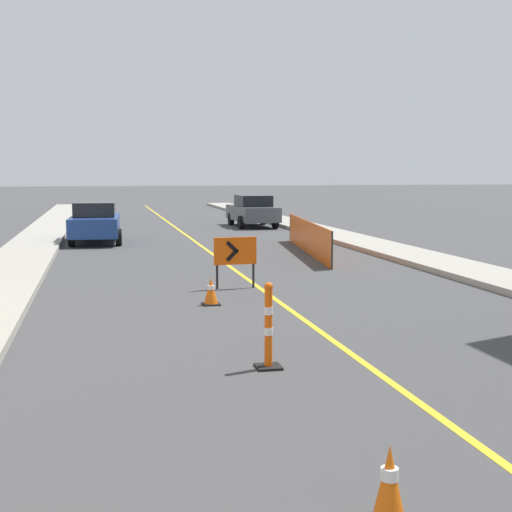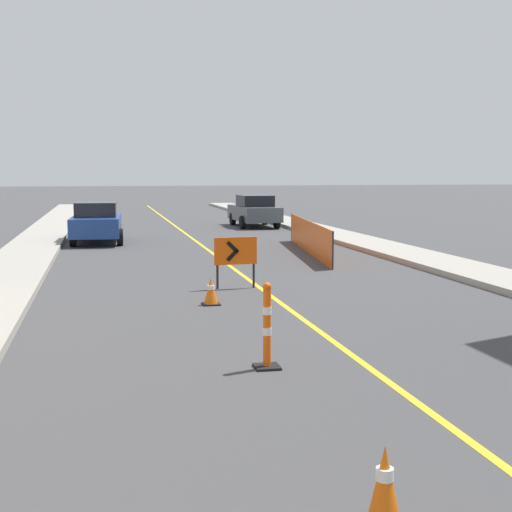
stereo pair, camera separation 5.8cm
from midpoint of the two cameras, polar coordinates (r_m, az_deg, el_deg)
lane_stripe at (r=26.42m, az=-4.18°, el=0.77°), size 0.12×66.26×0.01m
sidewalk_left at (r=26.27m, az=-17.39°, el=0.62°), size 1.90×66.26×0.17m
sidewalk_right at (r=27.90m, az=8.24°, el=1.20°), size 1.90×66.26×0.17m
traffic_cone_second at (r=5.90m, az=10.54°, el=-17.61°), size 0.33×0.33×0.65m
traffic_cone_third at (r=14.80m, az=-3.52°, el=-2.84°), size 0.37×0.37×0.57m
delineator_post_rear at (r=10.00m, az=1.06°, el=-6.03°), size 0.35×0.35×1.22m
arrow_barricade_primary at (r=16.79m, az=-1.55°, el=0.25°), size 1.03×0.13×1.22m
safety_mesh_fence at (r=24.26m, az=4.31°, el=1.53°), size 1.12×8.50×1.10m
parked_car_curb_near at (r=28.34m, az=-12.58°, el=2.65°), size 2.00×4.38×1.59m
parked_car_curb_mid at (r=35.87m, az=-0.09°, el=3.63°), size 1.98×4.37×1.59m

